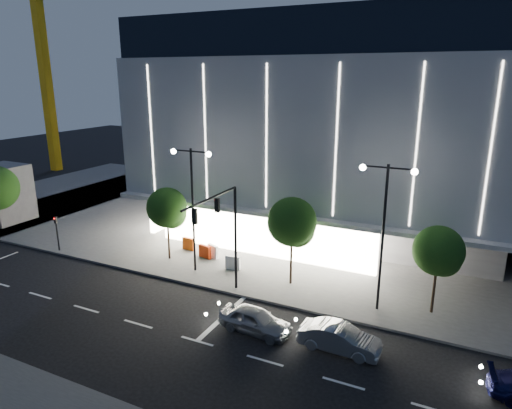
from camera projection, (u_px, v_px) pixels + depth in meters
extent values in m
plane|color=black|center=(182.00, 320.00, 26.56)|extent=(160.00, 160.00, 0.00)
cube|color=#474747|center=(363.00, 218.00, 45.22)|extent=(70.00, 40.00, 0.15)
cube|color=#4C4C51|center=(344.00, 197.00, 45.53)|extent=(28.00, 21.00, 4.00)
cube|color=#95959A|center=(343.00, 123.00, 41.75)|extent=(30.00, 25.00, 11.00)
cube|color=black|center=(347.00, 42.00, 39.83)|extent=(29.40, 24.50, 3.00)
cube|color=white|center=(261.00, 232.00, 35.27)|extent=(18.00, 0.40, 3.60)
cube|color=white|center=(184.00, 200.00, 44.39)|extent=(0.40, 10.00, 3.60)
cube|color=#95959A|center=(293.00, 215.00, 32.58)|extent=(30.00, 2.00, 0.30)
cube|color=white|center=(293.00, 140.00, 30.91)|extent=(24.00, 0.06, 10.00)
cylinder|color=black|center=(236.00, 240.00, 29.34)|extent=(0.18, 0.18, 7.00)
cylinder|color=black|center=(211.00, 198.00, 25.87)|extent=(0.14, 5.80, 0.14)
cube|color=black|center=(217.00, 205.00, 26.64)|extent=(0.28, 0.18, 0.85)
cube|color=black|center=(195.00, 216.00, 24.56)|extent=(0.28, 0.18, 0.85)
sphere|color=#FF0C0C|center=(215.00, 200.00, 26.60)|extent=(0.14, 0.14, 0.14)
cylinder|color=black|center=(193.00, 212.00, 31.78)|extent=(0.16, 0.16, 9.00)
cylinder|color=black|center=(182.00, 151.00, 30.89)|extent=(1.40, 0.10, 0.10)
cylinder|color=black|center=(199.00, 152.00, 30.31)|extent=(1.40, 0.10, 0.10)
sphere|color=white|center=(174.00, 151.00, 31.21)|extent=(0.36, 0.36, 0.36)
sphere|color=white|center=(209.00, 154.00, 30.04)|extent=(0.36, 0.36, 0.36)
cylinder|color=black|center=(382.00, 241.00, 26.33)|extent=(0.16, 0.16, 9.00)
cylinder|color=black|center=(375.00, 167.00, 25.45)|extent=(1.40, 0.10, 0.10)
cylinder|color=black|center=(401.00, 169.00, 24.86)|extent=(1.40, 0.10, 0.10)
sphere|color=white|center=(363.00, 167.00, 25.77)|extent=(0.36, 0.36, 0.36)
sphere|color=white|center=(415.00, 172.00, 24.59)|extent=(0.36, 0.36, 0.36)
cylinder|color=black|center=(57.00, 234.00, 36.32)|extent=(0.12, 0.12, 3.00)
cube|color=black|center=(56.00, 220.00, 36.00)|extent=(0.22, 0.16, 0.55)
sphere|color=#FF0C0C|center=(54.00, 219.00, 35.86)|extent=(0.10, 0.10, 0.10)
cube|color=gold|center=(45.00, 73.00, 64.56)|extent=(1.20, 1.20, 28.00)
cylinder|color=black|center=(168.00, 237.00, 34.61)|extent=(0.16, 0.16, 3.78)
sphere|color=#14380F|center=(167.00, 208.00, 33.98)|extent=(3.02, 3.02, 3.02)
sphere|color=#14380F|center=(172.00, 214.00, 34.17)|extent=(2.16, 2.16, 2.16)
sphere|color=#14380F|center=(163.00, 212.00, 34.04)|extent=(1.94, 1.94, 1.94)
cylinder|color=black|center=(291.00, 257.00, 30.39)|extent=(0.16, 0.16, 4.06)
sphere|color=#14380F|center=(292.00, 222.00, 29.70)|extent=(3.25, 3.25, 3.25)
sphere|color=#14380F|center=(297.00, 230.00, 29.91)|extent=(2.32, 2.32, 2.32)
sphere|color=#14380F|center=(287.00, 227.00, 29.77)|extent=(2.09, 2.09, 2.09)
cylinder|color=black|center=(434.00, 286.00, 26.67)|extent=(0.16, 0.16, 3.64)
sphere|color=#14380F|center=(438.00, 251.00, 26.06)|extent=(2.91, 2.91, 2.91)
sphere|color=#14380F|center=(443.00, 259.00, 26.25)|extent=(2.08, 2.08, 2.08)
sphere|color=#14380F|center=(433.00, 256.00, 26.12)|extent=(1.87, 1.87, 1.87)
imported|color=gray|center=(255.00, 320.00, 25.14)|extent=(4.28, 1.99, 1.42)
imported|color=#979A9E|center=(339.00, 338.00, 23.44)|extent=(4.23, 1.52, 1.39)
cube|color=#D1460B|center=(189.00, 244.00, 36.65)|extent=(1.12, 0.34, 1.00)
cube|color=silver|center=(213.00, 251.00, 35.13)|extent=(1.11, 0.66, 1.00)
cube|color=red|center=(205.00, 251.00, 35.08)|extent=(1.13, 0.51, 1.00)
cube|color=silver|center=(233.00, 263.00, 32.98)|extent=(1.12, 0.37, 1.00)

